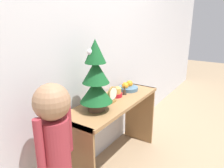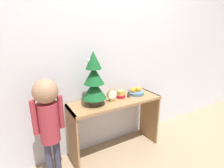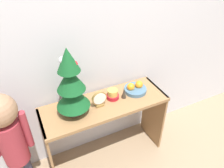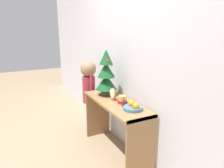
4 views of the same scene
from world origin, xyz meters
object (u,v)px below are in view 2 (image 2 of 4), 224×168
at_px(singing_bowl, 121,94).
at_px(fruit_bowl, 136,92).
at_px(mini_tree, 94,80).
at_px(desk_clock, 112,95).
at_px(child_figure, 48,115).
at_px(figurine, 129,93).

bearing_deg(singing_bowl, fruit_bowl, 0.67).
height_order(mini_tree, desk_clock, mini_tree).
bearing_deg(singing_bowl, mini_tree, -175.38).
bearing_deg(singing_bowl, child_figure, -174.85).
height_order(mini_tree, fruit_bowl, mini_tree).
bearing_deg(figurine, fruit_bowl, 15.59).
xyz_separation_m(singing_bowl, figurine, (0.09, -0.04, 0.01)).
height_order(mini_tree, singing_bowl, mini_tree).
height_order(singing_bowl, figurine, figurine).
distance_m(mini_tree, figurine, 0.51).
distance_m(mini_tree, fruit_bowl, 0.65).
distance_m(singing_bowl, child_figure, 0.87).
bearing_deg(desk_clock, figurine, 2.70).
height_order(mini_tree, figurine, mini_tree).
height_order(fruit_bowl, desk_clock, desk_clock).
xyz_separation_m(fruit_bowl, figurine, (-0.14, -0.04, 0.02)).
height_order(figurine, child_figure, child_figure).
xyz_separation_m(singing_bowl, child_figure, (-0.87, -0.08, -0.02)).
relative_size(mini_tree, figurine, 6.15).
bearing_deg(mini_tree, fruit_bowl, 3.08).
relative_size(mini_tree, singing_bowl, 5.30).
xyz_separation_m(mini_tree, child_figure, (-0.51, -0.05, -0.26)).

